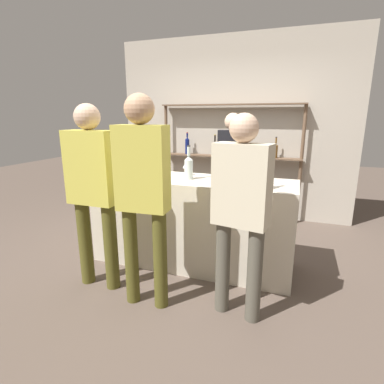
{
  "coord_description": "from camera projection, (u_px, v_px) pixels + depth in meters",
  "views": [
    {
      "loc": [
        1.03,
        -2.9,
        1.6
      ],
      "look_at": [
        0.0,
        0.0,
        0.82
      ],
      "focal_mm": 28.0,
      "sensor_mm": 36.0,
      "label": 1
    }
  ],
  "objects": [
    {
      "name": "customer_left",
      "position": [
        93.0,
        184.0,
        2.7
      ],
      "size": [
        0.45,
        0.22,
        1.71
      ],
      "rotation": [
        0.0,
        0.0,
        1.57
      ],
      "color": "brown",
      "rests_on": "ground_plane"
    },
    {
      "name": "customer_center",
      "position": [
        143.0,
        186.0,
        2.39
      ],
      "size": [
        0.43,
        0.23,
        1.77
      ],
      "rotation": [
        0.0,
        0.0,
        1.63
      ],
      "color": "brown",
      "rests_on": "ground_plane"
    },
    {
      "name": "back_wall",
      "position": [
        232.0,
        129.0,
        4.8
      ],
      "size": [
        3.75,
        0.12,
        2.8
      ],
      "primitive_type": "cube",
      "color": "#B2A899",
      "rests_on": "ground_plane"
    },
    {
      "name": "wine_glass",
      "position": [
        186.0,
        165.0,
        3.29
      ],
      "size": [
        0.08,
        0.08,
        0.16
      ],
      "color": "silver",
      "rests_on": "bar_counter"
    },
    {
      "name": "counter_bottle_1",
      "position": [
        253.0,
        171.0,
        2.9
      ],
      "size": [
        0.09,
        0.09,
        0.32
      ],
      "color": "#0F1956",
      "rests_on": "bar_counter"
    },
    {
      "name": "counter_bottle_0",
      "position": [
        264.0,
        176.0,
        2.67
      ],
      "size": [
        0.09,
        0.09,
        0.33
      ],
      "color": "silver",
      "rests_on": "bar_counter"
    },
    {
      "name": "ground_plane",
      "position": [
        192.0,
        262.0,
        3.38
      ],
      "size": [
        16.0,
        16.0,
        0.0
      ],
      "primitive_type": "plane",
      "color": "brown"
    },
    {
      "name": "back_shelf",
      "position": [
        229.0,
        143.0,
        4.69
      ],
      "size": [
        2.21,
        0.18,
        1.78
      ],
      "color": "brown",
      "rests_on": "ground_plane"
    },
    {
      "name": "server_behind_counter",
      "position": [
        232.0,
        164.0,
        3.94
      ],
      "size": [
        0.41,
        0.25,
        1.64
      ],
      "rotation": [
        0.0,
        0.0,
        -1.35
      ],
      "color": "black",
      "rests_on": "ground_plane"
    },
    {
      "name": "bar_counter",
      "position": [
        192.0,
        222.0,
        3.26
      ],
      "size": [
        2.15,
        0.66,
        0.96
      ],
      "primitive_type": "cube",
      "color": "beige",
      "rests_on": "ground_plane"
    },
    {
      "name": "counter_bottle_2",
      "position": [
        189.0,
        167.0,
        3.1
      ],
      "size": [
        0.09,
        0.09,
        0.35
      ],
      "color": "silver",
      "rests_on": "bar_counter"
    },
    {
      "name": "customer_right",
      "position": [
        241.0,
        204.0,
        2.26
      ],
      "size": [
        0.45,
        0.26,
        1.62
      ],
      "rotation": [
        0.0,
        0.0,
        1.38
      ],
      "color": "#575347",
      "rests_on": "ground_plane"
    }
  ]
}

